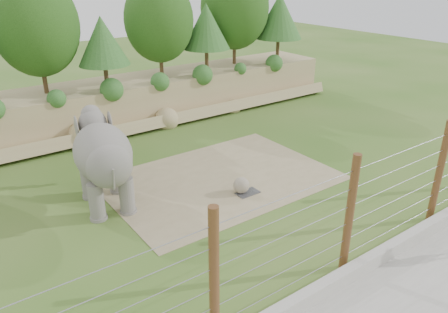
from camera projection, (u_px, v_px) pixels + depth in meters
ground at (253, 210)px, 17.36m from camera, size 90.00×90.00×0.00m
back_embankment at (125, 57)px, 25.47m from camera, size 30.00×5.52×8.77m
dirt_patch at (220, 179)px, 19.85m from camera, size 10.00×7.00×0.02m
drain_grate at (248, 193)px, 18.57m from camera, size 1.00×0.60×0.03m
elephant at (104, 165)px, 17.02m from camera, size 2.68×4.66×3.55m
stone_ball at (241, 185)px, 18.48m from camera, size 0.69×0.69×0.69m
retaining_wall at (356, 270)px, 13.56m from camera, size 26.00×0.35×0.50m
barrier_fence at (350, 215)px, 13.22m from camera, size 20.26×0.26×4.00m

